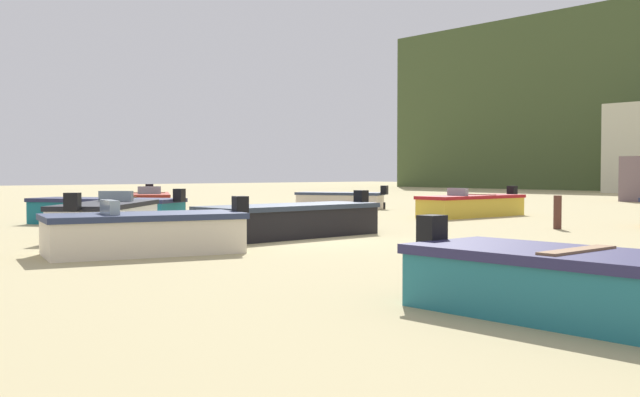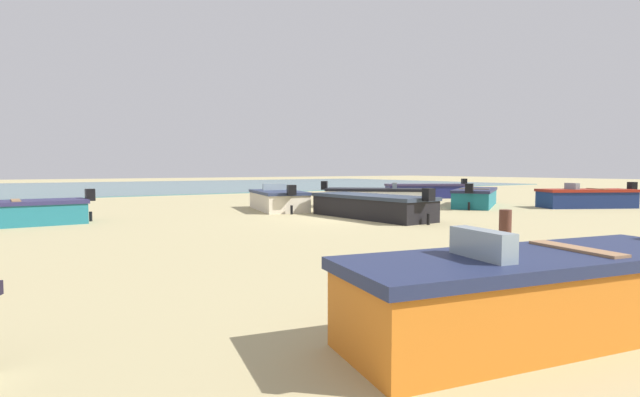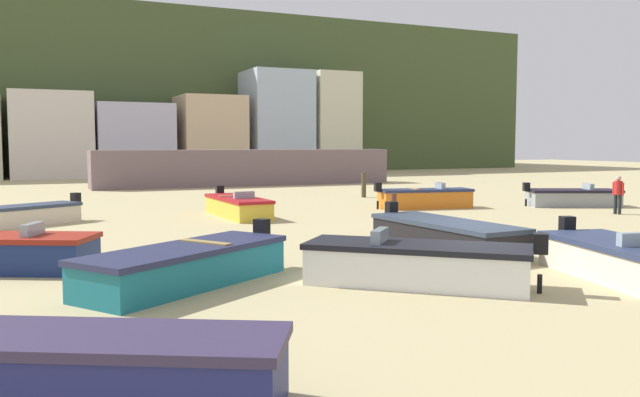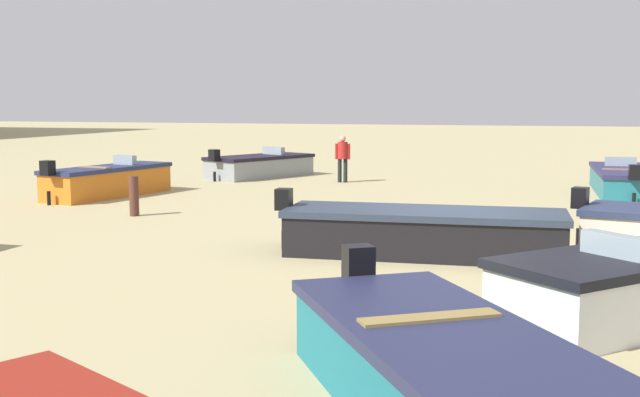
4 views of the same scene
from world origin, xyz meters
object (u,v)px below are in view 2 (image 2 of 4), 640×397
object	(u,v)px
mooring_post_near_water	(505,235)
boat_orange_0	(539,294)
boat_teal_4	(475,197)
boat_black_5	(371,206)
boat_navy_6	(587,198)
boat_cream_7	(278,200)
boat_white_8	(377,198)
boat_navy_1	(425,191)

from	to	relation	value
mooring_post_near_water	boat_orange_0	bearing A→B (deg)	39.90
boat_teal_4	mooring_post_near_water	world-z (taller)	boat_teal_4
boat_teal_4	boat_black_5	bearing A→B (deg)	-111.54
boat_navy_6	boat_cream_7	xyz separation A→B (m)	(12.32, -6.55, -0.01)
boat_white_8	boat_black_5	bearing A→B (deg)	-0.00
boat_orange_0	boat_teal_4	distance (m)	18.19
boat_navy_6	boat_navy_1	bearing A→B (deg)	33.33
boat_navy_1	boat_teal_4	xyz separation A→B (m)	(2.60, 5.83, -0.01)
boat_black_5	boat_cream_7	bearing A→B (deg)	101.17
boat_orange_0	boat_white_8	size ratio (longest dim) A/B	1.04
boat_teal_4	boat_cream_7	distance (m)	9.38
boat_orange_0	boat_cream_7	xyz separation A→B (m)	(-4.98, -15.09, -0.03)
boat_teal_4	boat_navy_6	bearing A→B (deg)	13.59
boat_navy_6	boat_orange_0	bearing A→B (deg)	143.88
boat_black_5	boat_orange_0	bearing A→B (deg)	-124.60
boat_cream_7	boat_navy_6	bearing A→B (deg)	-14.35
boat_navy_6	mooring_post_near_water	xyz separation A→B (m)	(13.97, 5.75, 0.05)
boat_navy_6	boat_white_8	size ratio (longest dim) A/B	0.98
boat_white_8	boat_cream_7	bearing A→B (deg)	-63.21
boat_orange_0	boat_teal_4	xyz separation A→B (m)	(-13.79, -11.87, -0.04)
boat_navy_1	mooring_post_near_water	xyz separation A→B (m)	(13.05, 14.91, 0.05)
boat_orange_0	boat_teal_4	bearing A→B (deg)	-38.06
boat_orange_0	mooring_post_near_water	world-z (taller)	boat_orange_0
boat_black_5	boat_cream_7	size ratio (longest dim) A/B	1.24
boat_navy_6	mooring_post_near_water	bearing A→B (deg)	139.99
boat_orange_0	boat_cream_7	world-z (taller)	boat_orange_0
boat_black_5	boat_navy_6	world-z (taller)	boat_navy_6
boat_black_5	boat_teal_4	bearing A→B (deg)	7.84
boat_navy_1	boat_white_8	size ratio (longest dim) A/B	1.06
boat_navy_6	boat_cream_7	distance (m)	13.95
boat_orange_0	boat_white_8	world-z (taller)	boat_orange_0
boat_teal_4	boat_navy_6	size ratio (longest dim) A/B	1.14
boat_orange_0	mooring_post_near_water	distance (m)	4.35
boat_cream_7	boat_black_5	bearing A→B (deg)	-61.64
boat_navy_6	boat_white_8	world-z (taller)	boat_white_8
boat_teal_4	boat_orange_0	bearing A→B (deg)	-82.23
boat_orange_0	boat_navy_6	world-z (taller)	boat_orange_0
boat_orange_0	boat_navy_1	world-z (taller)	boat_orange_0
boat_navy_1	boat_teal_4	distance (m)	6.38
boat_navy_1	boat_navy_6	xyz separation A→B (m)	(-0.92, 9.16, 0.00)
boat_black_5	boat_navy_6	xyz separation A→B (m)	(-11.08, 1.80, 0.01)
boat_navy_1	boat_teal_4	size ratio (longest dim) A/B	0.94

